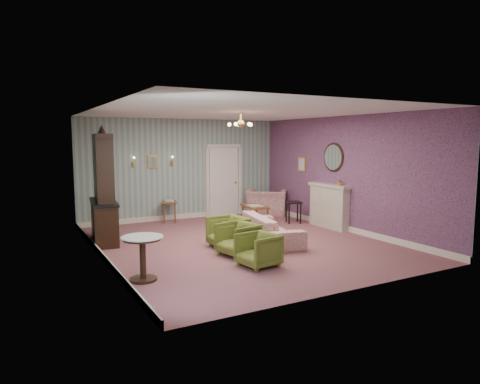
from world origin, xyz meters
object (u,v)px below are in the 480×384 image
sofa_chintz (270,224)px  coffee_table (255,214)px  side_table_black (293,212)px  olive_chair_b (238,238)px  dresser (103,185)px  pedestal_table (143,258)px  fireplace (329,206)px  wingback_chair (267,198)px  olive_chair_a (258,248)px  olive_chair_c (228,230)px

sofa_chintz → coffee_table: size_ratio=2.22×
side_table_black → sofa_chintz: bearing=-138.2°
olive_chair_b → dresser: size_ratio=0.28×
olive_chair_b → pedestal_table: (-2.11, -0.64, 0.01)m
olive_chair_b → pedestal_table: 2.21m
fireplace → side_table_black: size_ratio=2.31×
olive_chair_b → fireplace: fireplace is taller
olive_chair_b → side_table_black: 3.70m
olive_chair_b → dresser: dresser is taller
wingback_chair → coffee_table: 1.39m
sofa_chintz → pedestal_table: (-3.29, -1.28, -0.04)m
olive_chair_a → coffee_table: olive_chair_a is taller
olive_chair_c → fireplace: (3.28, 0.59, 0.21)m
wingback_chair → pedestal_table: wingback_chair is taller
olive_chair_a → fireplace: 4.06m
sofa_chintz → coffee_table: bearing=-10.5°
sofa_chintz → dresser: size_ratio=0.82×
pedestal_table → dresser: bearing=90.0°
olive_chair_b → dresser: bearing=-151.0°
olive_chair_b → sofa_chintz: sofa_chintz is taller
sofa_chintz → fireplace: bearing=-62.9°
sofa_chintz → pedestal_table: size_ratio=2.84×
olive_chair_c → side_table_black: (2.84, 1.55, -0.06)m
wingback_chair → olive_chair_a: bearing=93.9°
olive_chair_a → pedestal_table: 2.08m
pedestal_table → olive_chair_c: bearing=30.6°
olive_chair_c → coffee_table: size_ratio=0.77×
olive_chair_c → wingback_chair: bearing=131.7°
coffee_table → fireplace: bearing=-49.0°
olive_chair_a → sofa_chintz: 1.95m
sofa_chintz → fireplace: fireplace is taller
coffee_table → sofa_chintz: bearing=-112.0°
olive_chair_b → fireplace: bearing=98.5°
olive_chair_a → olive_chair_b: (0.05, 0.87, 0.02)m
olive_chair_a → dresser: dresser is taller
olive_chair_b → olive_chair_c: bearing=158.4°
sofa_chintz → wingback_chair: wingback_chair is taller
olive_chair_c → wingback_chair: wingback_chair is taller
dresser → side_table_black: 5.17m
olive_chair_c → wingback_chair: size_ratio=0.61×
sofa_chintz → pedestal_table: sofa_chintz is taller
olive_chair_a → side_table_black: (3.00, 3.10, -0.03)m
coffee_table → side_table_black: bearing=-32.6°
olive_chair_c → fireplace: size_ratio=0.52×
dresser → coffee_table: dresser is taller
wingback_chair → pedestal_table: (-5.16, -4.39, -0.15)m
coffee_table → wingback_chair: bearing=43.6°
wingback_chair → olive_chair_c: bearing=84.1°
olive_chair_c → dresser: size_ratio=0.28×
wingback_chair → fireplace: size_ratio=0.86×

